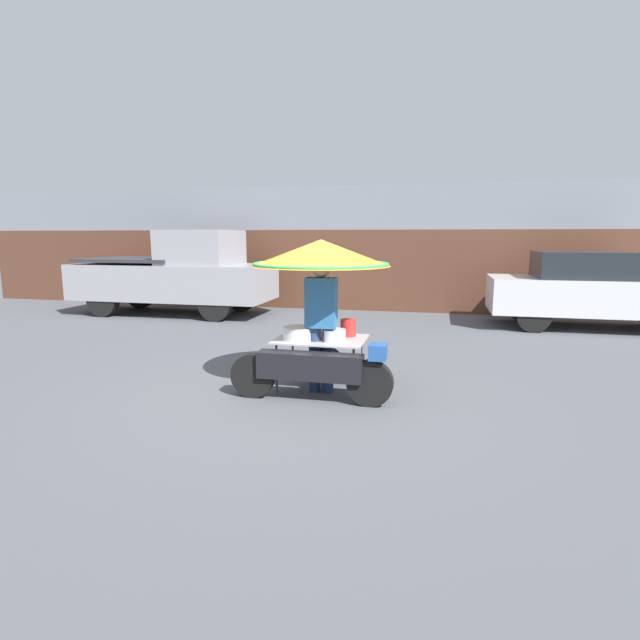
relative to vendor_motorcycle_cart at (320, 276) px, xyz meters
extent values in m
plane|color=#4C4F54|center=(-0.15, -0.29, -1.47)|extent=(36.00, 36.00, 0.00)
cube|color=gray|center=(-0.15, 8.05, 0.16)|extent=(28.00, 2.00, 3.27)
cube|color=#563323|center=(-0.15, 7.02, -0.41)|extent=(23.80, 0.06, 2.13)
cylinder|color=black|center=(0.72, -0.51, -1.20)|extent=(0.54, 0.14, 0.54)
cylinder|color=black|center=(-0.73, -0.51, -1.20)|extent=(0.54, 0.14, 0.54)
cube|color=black|center=(0.00, -0.51, -1.04)|extent=(1.28, 0.24, 0.32)
cube|color=#234C93|center=(0.81, -0.51, -0.82)|extent=(0.20, 0.24, 0.18)
cylinder|color=black|center=(0.00, 0.33, -1.23)|extent=(0.49, 0.14, 0.49)
cylinder|color=#515156|center=(0.49, -0.29, -1.16)|extent=(0.03, 0.03, 0.63)
cylinder|color=#515156|center=(0.49, 0.43, -1.16)|extent=(0.03, 0.03, 0.63)
cylinder|color=#515156|center=(-0.49, -0.29, -1.16)|extent=(0.03, 0.03, 0.63)
cylinder|color=#515156|center=(-0.49, 0.43, -1.16)|extent=(0.03, 0.03, 0.63)
cube|color=#B2B2B7|center=(0.00, 0.07, -0.83)|extent=(1.15, 0.85, 0.02)
cylinder|color=#B2B2B7|center=(0.00, 0.07, -0.35)|extent=(0.03, 0.03, 0.94)
cone|color=orange|center=(0.00, 0.07, 0.28)|extent=(1.76, 1.76, 0.33)
torus|color=green|center=(0.00, 0.07, 0.14)|extent=(1.72, 1.72, 0.05)
cylinder|color=silver|center=(-0.26, -0.08, -0.74)|extent=(0.40, 0.40, 0.17)
cylinder|color=silver|center=(0.20, -0.06, -0.74)|extent=(0.29, 0.29, 0.15)
cylinder|color=#B7B7BC|center=(-0.06, 0.24, -0.78)|extent=(0.29, 0.29, 0.07)
cylinder|color=red|center=(0.31, 0.30, -0.71)|extent=(0.21, 0.21, 0.22)
cylinder|color=navy|center=(-0.05, -0.10, -1.06)|extent=(0.14, 0.14, 0.83)
cylinder|color=navy|center=(0.13, -0.10, -1.06)|extent=(0.14, 0.14, 0.83)
cube|color=teal|center=(0.04, -0.10, -0.33)|extent=(0.38, 0.22, 0.63)
sphere|color=tan|center=(0.04, -0.10, 0.10)|extent=(0.23, 0.23, 0.23)
cylinder|color=black|center=(3.40, 4.78, -1.14)|extent=(0.67, 0.20, 0.67)
cylinder|color=black|center=(3.40, 6.24, -1.14)|extent=(0.67, 0.20, 0.67)
cube|color=silver|center=(4.75, 5.51, -0.76)|extent=(4.35, 1.72, 0.75)
cube|color=#1E2328|center=(4.53, 5.51, -0.11)|extent=(2.09, 1.51, 0.56)
cylinder|color=black|center=(-3.57, 4.52, -1.09)|extent=(0.78, 0.24, 0.78)
cylinder|color=black|center=(-3.57, 6.11, -1.09)|extent=(0.78, 0.24, 0.78)
cylinder|color=black|center=(-6.56, 4.52, -1.09)|extent=(0.78, 0.24, 0.78)
cylinder|color=black|center=(-6.56, 6.11, -1.09)|extent=(0.78, 0.24, 0.78)
cube|color=#939399|center=(-5.06, 5.32, -0.65)|extent=(4.99, 1.87, 0.88)
cube|color=#939399|center=(-4.27, 5.32, 0.21)|extent=(1.70, 1.72, 0.84)
cube|color=#2D2D33|center=(-6.06, 5.32, -0.11)|extent=(2.59, 1.80, 0.08)
camera|label=1|loc=(1.44, -6.10, 0.49)|focal=28.00mm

